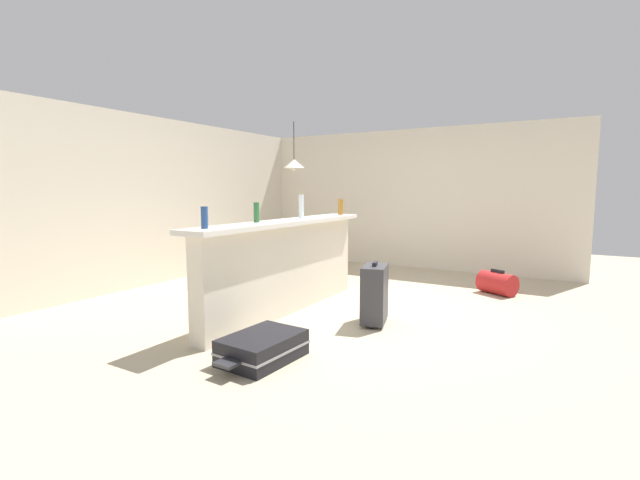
{
  "coord_description": "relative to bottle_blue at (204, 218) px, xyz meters",
  "views": [
    {
      "loc": [
        -4.72,
        -2.47,
        1.44
      ],
      "look_at": [
        0.13,
        0.37,
        0.78
      ],
      "focal_mm": 24.65,
      "sensor_mm": 36.0,
      "label": 1
    }
  ],
  "objects": [
    {
      "name": "ground_plane",
      "position": [
        1.83,
        -0.43,
        -1.2
      ],
      "size": [
        13.0,
        13.0,
        0.05
      ],
      "primitive_type": "cube",
      "color": "#BCAD8E"
    },
    {
      "name": "wall_back",
      "position": [
        1.83,
        2.62,
        0.07
      ],
      "size": [
        6.6,
        0.1,
        2.5
      ],
      "primitive_type": "cube",
      "color": "silver",
      "rests_on": "ground_plane"
    },
    {
      "name": "wall_right",
      "position": [
        4.88,
        -0.13,
        0.07
      ],
      "size": [
        0.1,
        6.0,
        2.5
      ],
      "primitive_type": "cube",
      "color": "silver",
      "rests_on": "ground_plane"
    },
    {
      "name": "partition_half_wall",
      "position": [
        1.23,
        -0.03,
        -0.66
      ],
      "size": [
        2.8,
        0.2,
        1.03
      ],
      "primitive_type": "cube",
      "color": "silver",
      "rests_on": "ground_plane"
    },
    {
      "name": "bar_countertop",
      "position": [
        1.23,
        -0.03,
        -0.13
      ],
      "size": [
        2.96,
        0.4,
        0.05
      ],
      "primitive_type": "cube",
      "color": "white",
      "rests_on": "partition_half_wall"
    },
    {
      "name": "bottle_blue",
      "position": [
        0.0,
        0.0,
        0.0
      ],
      "size": [
        0.06,
        0.06,
        0.2
      ],
      "primitive_type": "cylinder",
      "color": "#284C89",
      "rests_on": "bar_countertop"
    },
    {
      "name": "bottle_green",
      "position": [
        0.83,
        0.06,
        0.01
      ],
      "size": [
        0.06,
        0.06,
        0.21
      ],
      "primitive_type": "cylinder",
      "color": "#2D6B38",
      "rests_on": "bar_countertop"
    },
    {
      "name": "bottle_clear",
      "position": [
        1.69,
        0.05,
        0.04
      ],
      "size": [
        0.06,
        0.06,
        0.28
      ],
      "primitive_type": "cylinder",
      "color": "silver",
      "rests_on": "bar_countertop"
    },
    {
      "name": "bottle_amber",
      "position": [
        2.5,
        -0.08,
        0.01
      ],
      "size": [
        0.07,
        0.07,
        0.22
      ],
      "primitive_type": "cylinder",
      "color": "#9E661E",
      "rests_on": "bar_countertop"
    },
    {
      "name": "dining_table",
      "position": [
        3.12,
        1.01,
        -0.53
      ],
      "size": [
        1.1,
        0.8,
        0.74
      ],
      "color": "#4C331E",
      "rests_on": "ground_plane"
    },
    {
      "name": "dining_chair_near_partition",
      "position": [
        3.09,
        0.47,
        -0.66
      ],
      "size": [
        0.41,
        0.41,
        0.93
      ],
      "color": "#9E754C",
      "rests_on": "ground_plane"
    },
    {
      "name": "pendant_lamp",
      "position": [
        3.07,
        1.07,
        0.66
      ],
      "size": [
        0.34,
        0.34,
        0.78
      ],
      "color": "black"
    },
    {
      "name": "suitcase_flat_black",
      "position": [
        -0.07,
        -0.69,
        -1.07
      ],
      "size": [
        0.85,
        0.53,
        0.22
      ],
      "color": "black",
      "rests_on": "ground_plane"
    },
    {
      "name": "suitcase_upright_charcoal",
      "position": [
        1.34,
        -1.1,
        -0.85
      ],
      "size": [
        0.49,
        0.34,
        0.67
      ],
      "color": "#38383D",
      "rests_on": "ground_plane"
    },
    {
      "name": "duffel_bag_red",
      "position": [
        3.43,
        -2.02,
        -1.03
      ],
      "size": [
        0.49,
        0.57,
        0.34
      ],
      "color": "red",
      "rests_on": "ground_plane"
    }
  ]
}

